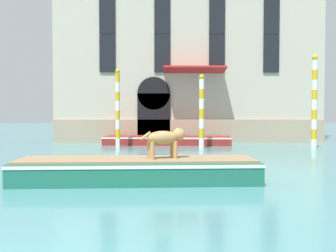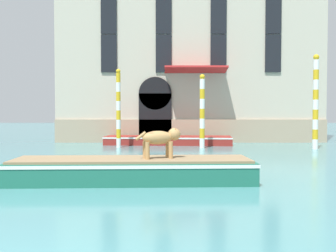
% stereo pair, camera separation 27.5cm
% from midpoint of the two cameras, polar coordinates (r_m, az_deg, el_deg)
% --- Properties ---
extents(palazzo_left, '(15.85, 7.40, 14.68)m').
position_cam_midpoint_polar(palazzo_left, '(26.51, 2.37, 14.12)').
color(palazzo_left, '#BCB29E').
rests_on(palazzo_left, ground_plane).
extents(boat_foreground, '(6.25, 1.86, 0.61)m').
position_cam_midpoint_polar(boat_foreground, '(10.15, -5.33, -6.28)').
color(boat_foreground, '#1E6651').
rests_on(boat_foreground, ground_plane).
extents(dog_on_deck, '(1.15, 0.60, 0.80)m').
position_cam_midpoint_polar(dog_on_deck, '(10.00, -1.13, -1.77)').
color(dog_on_deck, tan).
rests_on(dog_on_deck, boat_foreground).
extents(boat_moored_near_palazzo, '(7.01, 2.30, 0.46)m').
position_cam_midpoint_polar(boat_moored_near_palazzo, '(21.55, -0.50, -2.05)').
color(boat_moored_near_palazzo, maroon).
rests_on(boat_moored_near_palazzo, ground_plane).
extents(mooring_pole_0, '(0.23, 0.23, 3.94)m').
position_cam_midpoint_polar(mooring_pole_0, '(19.80, -7.71, 2.61)').
color(mooring_pole_0, white).
rests_on(mooring_pole_0, ground_plane).
extents(mooring_pole_1, '(0.26, 0.26, 3.65)m').
position_cam_midpoint_polar(mooring_pole_1, '(19.47, 4.49, 2.21)').
color(mooring_pole_1, white).
rests_on(mooring_pole_1, ground_plane).
extents(mooring_pole_2, '(0.27, 0.27, 4.53)m').
position_cam_midpoint_polar(mooring_pole_2, '(20.14, 20.11, 3.35)').
color(mooring_pole_2, white).
rests_on(mooring_pole_2, ground_plane).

